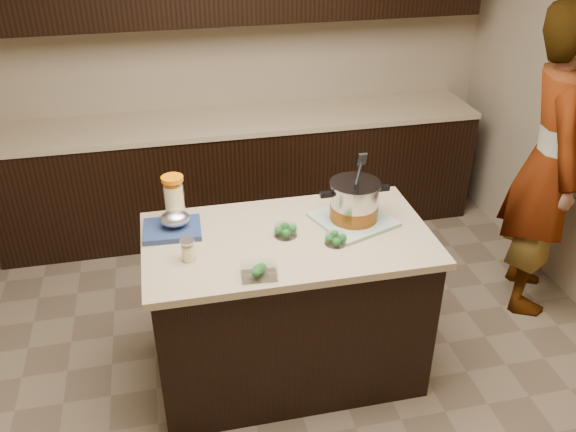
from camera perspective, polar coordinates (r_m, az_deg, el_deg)
The scene contains 13 objects.
ground_plane at distance 3.64m, azimuth -0.00°, elevation -14.01°, with size 4.00×4.00×0.00m, color brown.
room_shell at distance 2.74m, azimuth -0.00°, elevation 12.67°, with size 4.04×4.04×2.72m.
back_cabinets at distance 4.61m, azimuth -4.72°, elevation 9.79°, with size 3.60×0.63×2.33m.
island at distance 3.34m, azimuth -0.00°, elevation -8.44°, with size 1.46×0.81×0.90m.
dish_towel at distance 3.23m, azimuth 6.12°, elevation -0.33°, with size 0.36×0.36×0.02m, color #527B53.
stock_pot at distance 3.18m, azimuth 6.22°, elevation 1.19°, with size 0.37×0.27×0.38m.
lemonade_pitcher at distance 3.18m, azimuth -10.56°, elevation 1.25°, with size 0.14×0.14×0.27m.
mason_jar at distance 2.92m, azimuth -9.34°, elevation -3.19°, with size 0.09×0.09×0.12m.
broccoli_tub_left at distance 3.08m, azimuth -0.24°, elevation -1.43°, with size 0.16×0.16×0.06m.
broccoli_tub_right at distance 3.03m, azimuth 4.48°, elevation -2.21°, with size 0.14×0.14×0.05m.
broccoli_tub_rect at distance 2.79m, azimuth -2.74°, elevation -5.19°, with size 0.17×0.13×0.06m.
blue_tray at distance 3.16m, azimuth -10.68°, elevation -0.87°, with size 0.30×0.24×0.11m.
person at distance 4.01m, azimuth 23.37°, elevation 4.48°, with size 0.71×0.46×1.94m, color gray.
Camera 1 is at (-0.56, -2.55, 2.54)m, focal length 38.00 mm.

